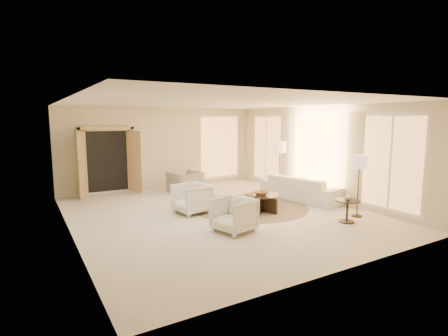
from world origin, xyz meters
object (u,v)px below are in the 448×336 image
armchair_left (192,197)px  side_vase (192,169)px  armchair_right (234,213)px  floor_lamp_far (359,164)px  bowl (261,193)px  end_vase (348,197)px  sofa (302,188)px  coffee_table (261,201)px  accent_chair (186,179)px  floor_lamp_near (280,149)px  side_table (192,178)px  end_table (347,207)px

armchair_left → side_vase: (1.43, 3.03, 0.24)m
armchair_right → floor_lamp_far: size_ratio=0.52×
side_vase → bowl: bearing=-87.4°
armchair_left → end_vase: armchair_left is taller
sofa → coffee_table: sofa is taller
accent_chair → floor_lamp_near: size_ratio=0.60×
bowl → floor_lamp_near: bearing=40.2°
sofa → floor_lamp_near: size_ratio=1.47×
armchair_right → side_table: size_ratio=1.45×
sofa → side_vase: (-2.05, 3.36, 0.30)m
floor_lamp_far → end_vase: 0.95m
armchair_left → floor_lamp_far: bearing=46.6°
accent_chair → side_vase: size_ratio=4.52×
armchair_right → floor_lamp_far: 3.43m
armchair_left → sofa: bearing=76.2°
armchair_right → end_table: 2.76m
accent_chair → end_table: (1.83, -5.12, -0.08)m
sofa → side_table: 3.94m
side_table → floor_lamp_far: (1.98, -5.41, 0.97)m
end_vase → sofa: bearing=73.1°
armchair_left → floor_lamp_near: bearing=94.0°
sofa → armchair_left: armchair_left is taller
bowl → side_vase: 3.86m
armchair_left → floor_lamp_near: size_ratio=0.49×
floor_lamp_far → side_vase: bearing=110.1°
floor_lamp_near → bowl: 2.64m
floor_lamp_near → side_vase: (-2.06, 2.27, -0.78)m
armchair_right → accent_chair: accent_chair is taller
coffee_table → end_table: end_table is taller
bowl → accent_chair: bearing=100.7°
armchair_left → side_vase: 3.36m
bowl → side_vase: bearing=92.6°
armchair_right → floor_lamp_near: size_ratio=0.47×
armchair_right → side_table: armchair_right is taller
accent_chair → coffee_table: bearing=88.4°
side_table → end_table: bearing=-76.3°
end_table → side_table: side_table is taller
end_table → end_vase: 0.24m
side_table → end_vase: bearing=-76.3°
side_vase → side_table: bearing=0.0°
sofa → armchair_right: bearing=102.4°
armchair_left → bowl: size_ratio=2.25×
armchair_right → accent_chair: 4.41m
floor_lamp_far → armchair_right: bearing=170.1°
floor_lamp_near → end_vase: 3.52m
armchair_left → side_table: 3.35m
side_table → sofa: bearing=-58.5°
sofa → armchair_left: 3.50m
coffee_table → side_vase: side_vase is taller
coffee_table → end_table: 2.13m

